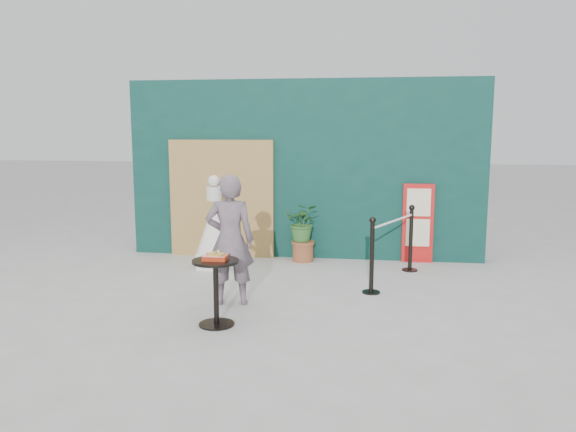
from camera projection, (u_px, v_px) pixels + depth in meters
name	position (u px, v px, depth m)	size (l,w,h in m)	color
ground	(274.00, 314.00, 6.67)	(60.00, 60.00, 0.00)	#ADAAA5
back_wall	(304.00, 169.00, 9.52)	(6.00, 0.30, 3.00)	#0B322E
bamboo_fence	(222.00, 199.00, 9.59)	(1.80, 0.08, 2.00)	tan
woman	(230.00, 240.00, 6.96)	(0.60, 0.39, 1.64)	slate
menu_board	(418.00, 223.00, 9.19)	(0.50, 0.07, 1.30)	red
statue	(215.00, 231.00, 8.81)	(0.58, 0.58, 1.47)	silver
cafe_table	(216.00, 282.00, 6.23)	(0.52, 0.52, 0.75)	black
food_basket	(216.00, 257.00, 6.19)	(0.26, 0.19, 0.11)	#B73013
planter	(303.00, 228.00, 9.28)	(0.57, 0.49, 0.97)	brown
stanchion_barrier	(393.00, 248.00, 8.06)	(0.84, 1.54, 1.03)	black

